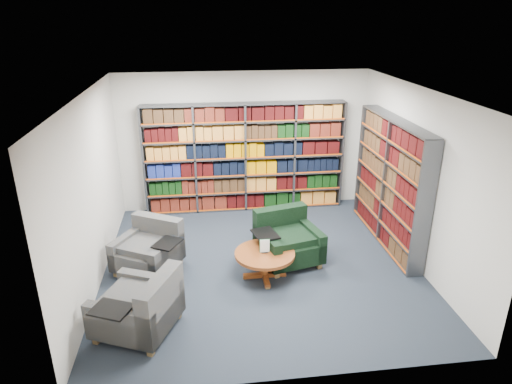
{
  "coord_description": "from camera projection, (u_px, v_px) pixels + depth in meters",
  "views": [
    {
      "loc": [
        -0.91,
        -6.42,
        3.88
      ],
      "look_at": [
        0.0,
        0.6,
        1.05
      ],
      "focal_mm": 32.0,
      "sensor_mm": 36.0,
      "label": 1
    }
  ],
  "objects": [
    {
      "name": "chair_teal_front",
      "position": [
        143.0,
        309.0,
        5.8
      ],
      "size": [
        1.22,
        1.24,
        0.84
      ],
      "color": "#071A36",
      "rests_on": "ground"
    },
    {
      "name": "bookshelf_back",
      "position": [
        245.0,
        158.0,
        9.21
      ],
      "size": [
        4.0,
        0.28,
        2.2
      ],
      "color": "#47494F",
      "rests_on": "ground"
    },
    {
      "name": "bookshelf_right",
      "position": [
        390.0,
        183.0,
        7.88
      ],
      "size": [
        0.28,
        2.5,
        2.2
      ],
      "color": "#47494F",
      "rests_on": "ground"
    },
    {
      "name": "coffee_table",
      "position": [
        265.0,
        258.0,
        6.99
      ],
      "size": [
        0.93,
        0.93,
        0.65
      ],
      "color": "brown",
      "rests_on": "ground"
    },
    {
      "name": "chair_teal_left",
      "position": [
        151.0,
        249.0,
        7.29
      ],
      "size": [
        1.19,
        1.19,
        0.79
      ],
      "color": "#071A36",
      "rests_on": "ground"
    },
    {
      "name": "room_shell",
      "position": [
        261.0,
        185.0,
        6.94
      ],
      "size": [
        5.02,
        5.02,
        2.82
      ],
      "color": "#19202D",
      "rests_on": "ground"
    },
    {
      "name": "chair_green_right",
      "position": [
        286.0,
        241.0,
        7.52
      ],
      "size": [
        1.19,
        1.11,
        0.83
      ],
      "color": "black",
      "rests_on": "ground"
    }
  ]
}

